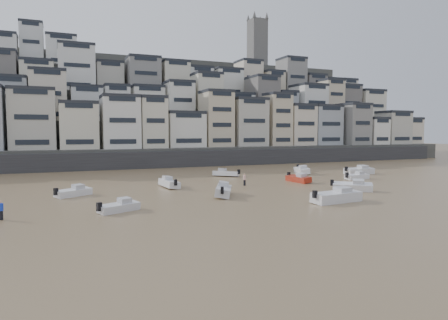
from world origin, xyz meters
name	(u,v)px	position (x,y,z in m)	size (l,w,h in m)	color
ground	(357,263)	(0.00, 0.00, 0.00)	(400.00, 400.00, 0.00)	#93754F
harbor_wall	(189,159)	(10.00, 65.00, 1.75)	(140.00, 3.00, 3.50)	#38383A
hillside	(165,114)	(14.73, 104.84, 13.01)	(141.04, 66.00, 50.00)	#4C4C47
boat_a	(337,194)	(11.83, 16.94, 0.89)	(6.56, 2.15, 1.79)	silver
boat_b	(352,185)	(19.03, 22.84, 0.74)	(5.43, 1.78, 1.48)	silver
boat_c	(223,189)	(2.03, 25.74, 0.81)	(5.91, 1.93, 1.61)	silver
boat_d	(357,175)	(28.33, 32.69, 0.65)	(4.73, 1.55, 1.29)	white
boat_e	(298,178)	(17.57, 33.31, 0.69)	(5.07, 1.66, 1.38)	maroon
boat_f	(169,182)	(-2.12, 35.44, 0.75)	(5.51, 1.80, 1.50)	silver
boat_g	(359,170)	(33.80, 38.43, 0.87)	(6.34, 2.08, 1.73)	silver
boat_h	(226,172)	(10.33, 44.67, 0.67)	(4.90, 1.61, 1.34)	white
boat_i	(302,169)	(24.84, 43.36, 0.80)	(5.86, 1.92, 1.60)	white
boat_j	(119,205)	(-10.94, 20.84, 0.62)	(4.51, 1.48, 1.23)	silver
boat_k	(73,191)	(-14.71, 32.36, 0.66)	(4.87, 1.59, 1.33)	silver
person_blue	(1,210)	(-21.03, 21.12, 0.87)	(0.44, 0.44, 1.74)	#1A38C9
person_pink	(245,180)	(8.29, 32.94, 0.87)	(0.44, 0.44, 1.74)	beige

